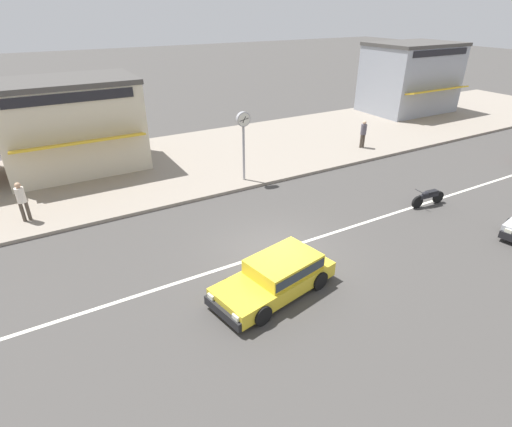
% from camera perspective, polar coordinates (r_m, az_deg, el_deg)
% --- Properties ---
extents(ground_plane, '(160.00, 160.00, 0.00)m').
position_cam_1_polar(ground_plane, '(14.45, 2.80, -5.42)').
color(ground_plane, '#423F3D').
extents(lane_centre_stripe, '(50.40, 0.14, 0.01)m').
position_cam_1_polar(lane_centre_stripe, '(14.45, 2.81, -5.41)').
color(lane_centre_stripe, silver).
rests_on(lane_centre_stripe, ground).
extents(kerb_strip, '(68.00, 10.00, 0.15)m').
position_cam_1_polar(kerb_strip, '(22.82, -11.13, 7.15)').
color(kerb_strip, gray).
rests_on(kerb_strip, ground).
extents(hatchback_yellow_3, '(4.20, 2.36, 1.10)m').
position_cam_1_polar(hatchback_yellow_3, '(12.30, 3.08, -8.72)').
color(hatchback_yellow_3, yellow).
rests_on(hatchback_yellow_3, ground).
extents(motorcycle_0, '(1.78, 0.56, 0.80)m').
position_cam_1_polar(motorcycle_0, '(19.03, 23.38, 2.20)').
color(motorcycle_0, black).
rests_on(motorcycle_0, ground).
extents(street_clock, '(0.68, 0.22, 3.36)m').
position_cam_1_polar(street_clock, '(19.13, -1.82, 11.92)').
color(street_clock, '#9E9EA3').
rests_on(street_clock, kerb_strip).
extents(pedestrian_near_clock, '(0.34, 0.34, 1.66)m').
position_cam_1_polar(pedestrian_near_clock, '(18.19, -30.49, 1.82)').
color(pedestrian_near_clock, '#4C4238').
rests_on(pedestrian_near_clock, kerb_strip).
extents(pedestrian_mid_kerb, '(0.34, 0.34, 1.64)m').
position_cam_1_polar(pedestrian_mid_kerb, '(25.23, 15.09, 11.17)').
color(pedestrian_mid_kerb, '#4C4238').
rests_on(pedestrian_mid_kerb, kerb_strip).
extents(shopfront_mid_block, '(6.92, 5.53, 5.18)m').
position_cam_1_polar(shopfront_mid_block, '(35.61, 21.16, 17.67)').
color(shopfront_mid_block, '#999EA8').
rests_on(shopfront_mid_block, kerb_strip).
extents(shopfront_far_kios, '(6.69, 5.06, 4.57)m').
position_cam_1_polar(shopfront_far_kios, '(22.80, -24.77, 11.39)').
color(shopfront_far_kios, beige).
rests_on(shopfront_far_kios, kerb_strip).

